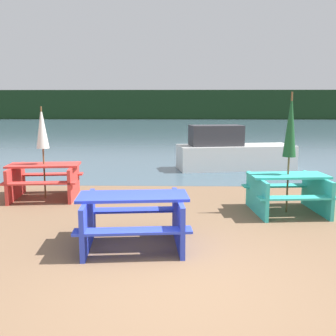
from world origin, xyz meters
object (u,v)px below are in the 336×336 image
at_px(umbrella_white, 42,128).
at_px(boat, 231,153).
at_px(picnic_table_teal, 287,190).
at_px(picnic_table_red, 45,178).
at_px(umbrella_darkgreen, 291,126).
at_px(picnic_table_blue, 133,216).

height_order(umbrella_white, boat, umbrella_white).
height_order(picnic_table_teal, picnic_table_red, picnic_table_red).
height_order(picnic_table_red, umbrella_darkgreen, umbrella_darkgreen).
height_order(picnic_table_teal, umbrella_white, umbrella_white).
height_order(picnic_table_blue, picnic_table_teal, picnic_table_blue).
xyz_separation_m(picnic_table_blue, picnic_table_red, (-2.39, 3.03, 0.00)).
bearing_deg(umbrella_white, umbrella_darkgreen, -11.84).
relative_size(umbrella_white, umbrella_darkgreen, 0.88).
height_order(picnic_table_blue, boat, boat).
xyz_separation_m(picnic_table_teal, picnic_table_red, (-5.27, 1.10, 0.02)).
xyz_separation_m(umbrella_white, boat, (4.88, 4.23, -1.06)).
relative_size(picnic_table_blue, umbrella_white, 0.85).
height_order(umbrella_white, umbrella_darkgreen, umbrella_darkgreen).
xyz_separation_m(picnic_table_red, umbrella_darkgreen, (5.27, -1.10, 1.27)).
relative_size(picnic_table_blue, picnic_table_red, 1.03).
height_order(umbrella_darkgreen, boat, umbrella_darkgreen).
height_order(picnic_table_teal, boat, boat).
bearing_deg(picnic_table_red, picnic_table_blue, -51.68).
height_order(picnic_table_blue, picnic_table_red, picnic_table_blue).
relative_size(picnic_table_red, umbrella_white, 0.83).
bearing_deg(boat, picnic_table_red, -148.87).
bearing_deg(picnic_table_red, umbrella_white, 0.00).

